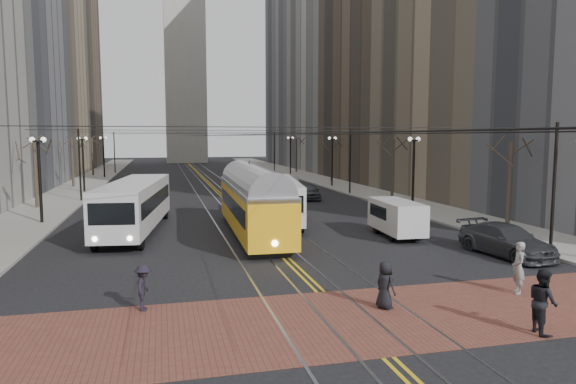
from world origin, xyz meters
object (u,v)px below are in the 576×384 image
pedestrian_c (543,301)px  transit_bus (135,207)px  sedan_parked (507,240)px  pedestrian_b (518,268)px  rear_bus (279,201)px  sedan_grey (309,191)px  clock_tower (183,2)px  pedestrian_d (144,288)px  pedestrian_a (385,285)px  sedan_silver (292,183)px  streetcar (253,208)px  cargo_van (396,219)px

pedestrian_c → transit_bus: bearing=43.3°
sedan_parked → pedestrian_b: 6.54m
rear_bus → sedan_grey: 13.02m
sedan_grey → pedestrian_c: bearing=-87.0°
clock_tower → pedestrian_d: 109.50m
pedestrian_a → sedan_grey: bearing=-31.6°
sedan_silver → pedestrian_d: 40.44m
sedan_parked → rear_bus: bearing=117.1°
sedan_parked → sedan_silver: bearing=86.9°
transit_bus → streetcar: size_ratio=0.92×
pedestrian_d → sedan_silver: bearing=-12.9°
clock_tower → sedan_silver: size_ratio=15.63×
pedestrian_a → pedestrian_d: 8.25m
transit_bus → rear_bus: 9.64m
pedestrian_a → pedestrian_d: size_ratio=1.05×
sedan_parked → pedestrian_c: size_ratio=2.74×
cargo_van → sedan_silver: bearing=91.7°
rear_bus → cargo_van: bearing=-43.2°
streetcar → rear_bus: bearing=60.9°
cargo_van → clock_tower: bearing=97.9°
sedan_silver → sedan_parked: size_ratio=0.78×
transit_bus → streetcar: bearing=-12.3°
rear_bus → pedestrian_b: rear_bus is taller
transit_bus → sedan_silver: bearing=62.8°
sedan_parked → pedestrian_b: size_ratio=2.74×
transit_bus → pedestrian_b: (14.57, -16.36, -0.58)m
pedestrian_a → pedestrian_c: (3.65, -3.20, 0.16)m
clock_tower → pedestrian_d: size_ratio=41.86×
rear_bus → pedestrian_a: bearing=-83.1°
cargo_van → sedan_parked: (3.17, -5.76, -0.29)m
clock_tower → pedestrian_d: (-6.47, -103.50, -35.16)m
rear_bus → sedan_grey: bearing=72.8°
pedestrian_b → pedestrian_c: pedestrian_b is taller
clock_tower → sedan_grey: clock_tower is taller
transit_bus → sedan_silver: size_ratio=2.99×
sedan_parked → pedestrian_d: size_ratio=3.42×
pedestrian_d → cargo_van: bearing=-46.6°
sedan_grey → cargo_van: bearing=-83.1°
pedestrian_a → pedestrian_c: size_ratio=0.84×
cargo_van → pedestrian_b: (-0.43, -11.22, -0.07)m
pedestrian_c → pedestrian_d: 12.73m
sedan_grey → transit_bus: bearing=-130.8°
transit_bus → pedestrian_c: 23.61m
cargo_van → sedan_parked: bearing=-57.9°
sedan_silver → pedestrian_b: size_ratio=2.14×
sedan_silver → pedestrian_d: pedestrian_d is taller
pedestrian_b → sedan_silver: bearing=-162.1°
clock_tower → cargo_van: 100.28m
sedan_grey → pedestrian_c: pedestrian_c is taller
transit_bus → sedan_parked: 21.20m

